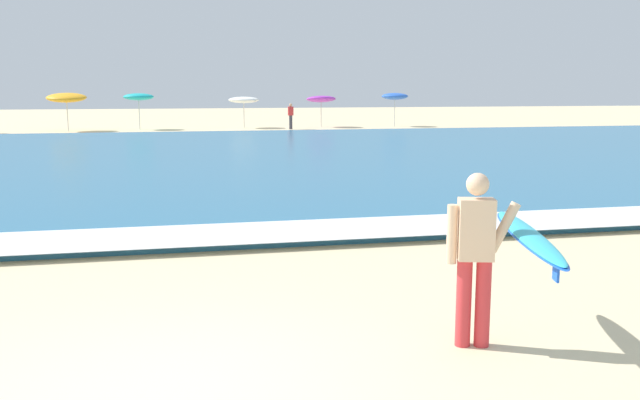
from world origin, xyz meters
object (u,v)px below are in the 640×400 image
at_px(beach_umbrella_1, 66,98).
at_px(beach_umbrella_4, 321,99).
at_px(beach_umbrella_2, 139,97).
at_px(beach_umbrella_5, 395,96).
at_px(beach_umbrella_3, 244,100).
at_px(surfer_with_board, 498,245).
at_px(beachgoer_near_row_left, 291,115).

height_order(beach_umbrella_1, beach_umbrella_4, beach_umbrella_1).
xyz_separation_m(beach_umbrella_2, beach_umbrella_5, (16.26, 0.01, -0.01)).
xyz_separation_m(beach_umbrella_4, beach_umbrella_5, (4.90, -0.23, 0.16)).
bearing_deg(beach_umbrella_2, beach_umbrella_5, 0.03).
distance_m(beach_umbrella_3, beach_umbrella_5, 9.88).
xyz_separation_m(beach_umbrella_2, beach_umbrella_4, (11.37, 0.24, -0.17)).
height_order(surfer_with_board, beachgoer_near_row_left, surfer_with_board).
distance_m(surfer_with_board, beach_umbrella_4, 38.06).
height_order(surfer_with_board, beach_umbrella_4, beach_umbrella_4).
bearing_deg(beach_umbrella_3, beachgoer_near_row_left, -36.55).
xyz_separation_m(surfer_with_board, beach_umbrella_3, (1.49, 37.61, 0.73)).
distance_m(beach_umbrella_2, beach_umbrella_3, 6.41).
bearing_deg(beach_umbrella_1, beach_umbrella_4, 3.79).
bearing_deg(beach_umbrella_1, beach_umbrella_5, 2.23).
bearing_deg(surfer_with_board, beach_umbrella_3, 87.74).
distance_m(surfer_with_board, beach_umbrella_3, 37.64).
xyz_separation_m(beach_umbrella_3, beachgoer_near_row_left, (2.66, -1.97, -0.91)).
bearing_deg(beach_umbrella_1, beachgoer_near_row_left, -3.68).
bearing_deg(beach_umbrella_2, surfer_with_board, -82.50).
distance_m(beach_umbrella_2, beach_umbrella_4, 11.37).
height_order(beach_umbrella_2, beach_umbrella_5, beach_umbrella_2).
xyz_separation_m(beach_umbrella_2, beach_umbrella_3, (6.39, 0.35, -0.21)).
xyz_separation_m(beach_umbrella_3, beach_umbrella_5, (9.87, -0.34, 0.20)).
height_order(beach_umbrella_2, beach_umbrella_4, beach_umbrella_2).
xyz_separation_m(beach_umbrella_1, beach_umbrella_2, (4.03, 0.78, 0.02)).
bearing_deg(beach_umbrella_4, surfer_with_board, -99.77).
bearing_deg(beach_umbrella_5, beachgoer_near_row_left, -167.24).
xyz_separation_m(beach_umbrella_1, beach_umbrella_4, (15.40, 1.02, -0.15)).
bearing_deg(beach_umbrella_5, beach_umbrella_3, 178.05).
bearing_deg(beachgoer_near_row_left, beach_umbrella_4, 38.81).
bearing_deg(beachgoer_near_row_left, beach_umbrella_3, 143.45).
bearing_deg(beachgoer_near_row_left, beach_umbrella_5, 12.76).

